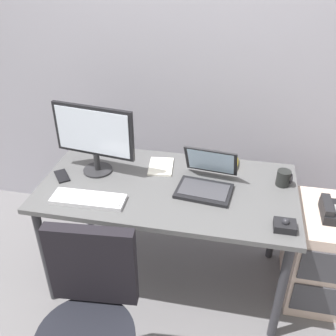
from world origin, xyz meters
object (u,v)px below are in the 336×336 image
object	(u,v)px
laptop	(207,180)
office_chair	(91,336)
keyboard	(88,199)
banana	(235,163)
file_cabinet	(323,254)
monitor_main	(94,135)
coffee_mug	(284,178)
paper_notepad	(161,166)
cell_phone	(62,176)
trackball_mouse	(285,225)
desk_phone	(335,211)

from	to	relation	value
laptop	office_chair	bearing A→B (deg)	-115.99
keyboard	banana	bearing A→B (deg)	34.57
file_cabinet	monitor_main	world-z (taller)	monitor_main
file_cabinet	coffee_mug	bearing A→B (deg)	169.69
file_cabinet	keyboard	xyz separation A→B (m)	(-1.38, -0.32, 0.45)
paper_notepad	cell_phone	size ratio (longest dim) A/B	1.46
laptop	banana	size ratio (longest dim) A/B	1.87
monitor_main	paper_notepad	xyz separation A→B (m)	(0.38, 0.12, -0.24)
trackball_mouse	banana	world-z (taller)	trackball_mouse
desk_phone	paper_notepad	distance (m)	1.06
keyboard	laptop	distance (m)	0.68
paper_notepad	coffee_mug	bearing A→B (deg)	-3.73
monitor_main	laptop	size ratio (longest dim) A/B	1.43
desk_phone	trackball_mouse	xyz separation A→B (m)	(-0.32, -0.33, 0.12)
trackball_mouse	office_chair	bearing A→B (deg)	-146.25
desk_phone	office_chair	size ratio (longest dim) A/B	0.21
coffee_mug	banana	distance (m)	0.33
cell_phone	coffee_mug	bearing A→B (deg)	-30.53
monitor_main	trackball_mouse	world-z (taller)	monitor_main
office_chair	keyboard	xyz separation A→B (m)	(-0.21, 0.59, 0.32)
desk_phone	office_chair	world-z (taller)	office_chair
file_cabinet	coffee_mug	world-z (taller)	coffee_mug
monitor_main	keyboard	size ratio (longest dim) A/B	1.22
office_chair	banana	distance (m)	1.30
monitor_main	trackball_mouse	size ratio (longest dim) A/B	4.60
trackball_mouse	paper_notepad	size ratio (longest dim) A/B	0.53
laptop	coffee_mug	bearing A→B (deg)	14.33
desk_phone	cell_phone	world-z (taller)	cell_phone
laptop	banana	bearing A→B (deg)	61.01
coffee_mug	banana	bearing A→B (deg)	151.38
file_cabinet	office_chair	world-z (taller)	office_chair
banana	keyboard	bearing A→B (deg)	-145.43
paper_notepad	banana	size ratio (longest dim) A/B	1.09
office_chair	coffee_mug	distance (m)	1.34
keyboard	laptop	world-z (taller)	laptop
monitor_main	trackball_mouse	distance (m)	1.18
keyboard	banana	world-z (taller)	banana
office_chair	keyboard	size ratio (longest dim) A/B	2.33
trackball_mouse	paper_notepad	world-z (taller)	trackball_mouse
file_cabinet	cell_phone	bearing A→B (deg)	-175.73
file_cabinet	office_chair	distance (m)	1.49
desk_phone	banana	xyz separation A→B (m)	(-0.59, 0.23, 0.11)
keyboard	cell_phone	world-z (taller)	keyboard
file_cabinet	banana	distance (m)	0.79
office_chair	paper_notepad	xyz separation A→B (m)	(0.11, 1.01, 0.31)
desk_phone	trackball_mouse	bearing A→B (deg)	-133.88
cell_phone	keyboard	bearing A→B (deg)	-76.66
monitor_main	laptop	xyz separation A→B (m)	(0.68, -0.04, -0.20)
office_chair	cell_phone	xyz separation A→B (m)	(-0.46, 0.79, 0.31)
coffee_mug	cell_phone	bearing A→B (deg)	-172.27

